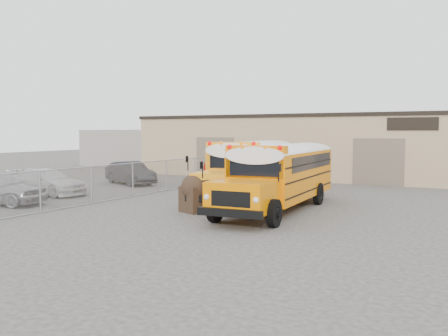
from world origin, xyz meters
The scene contains 9 objects.
ground centered at (0.00, 0.00, 0.00)m, with size 120.00×120.00×0.00m, color #3C3937.
warehouse centered at (0.00, 19.99, 2.37)m, with size 30.20×10.20×4.67m.
chainlink_fence centered at (-6.00, 3.00, 0.90)m, with size 0.07×18.07×1.81m.
distant_building_left centered at (-22.00, 22.00, 1.80)m, with size 8.00×6.00×3.60m, color gray.
school_bus_left centered at (-1.42, 11.79, 1.73)m, with size 4.11×10.47×2.99m.
school_bus_right centered at (1.93, 9.00, 1.69)m, with size 3.19×10.15×2.93m.
tarp_bundle centered at (-0.50, 0.43, 0.85)m, with size 1.39×1.34×1.65m.
car_white centered at (-10.62, 1.45, 0.70)m, with size 1.96×4.82×1.40m, color silver.
car_dark centered at (-10.26, 7.89, 0.74)m, with size 1.56×4.48×1.47m, color black.
Camera 1 is at (10.85, -17.36, 3.42)m, focal length 40.00 mm.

